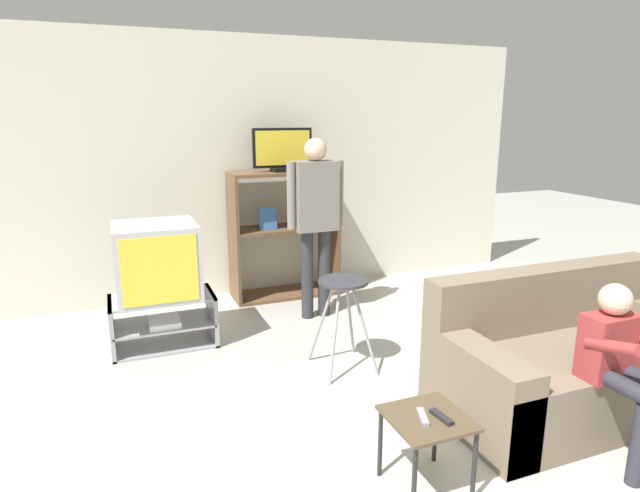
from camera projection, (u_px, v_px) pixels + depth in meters
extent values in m
cube|color=silver|center=(241.00, 169.00, 5.43)|extent=(6.40, 0.06, 2.60)
cube|color=#939399|center=(165.00, 344.00, 4.37)|extent=(0.81, 0.44, 0.02)
cube|color=#939399|center=(164.00, 323.00, 4.33)|extent=(0.78, 0.44, 0.02)
cube|color=#939399|center=(162.00, 297.00, 4.28)|extent=(0.81, 0.44, 0.02)
cube|color=#939399|center=(112.00, 328.00, 4.19)|extent=(0.03, 0.44, 0.42)
cube|color=#939399|center=(212.00, 315.00, 4.46)|extent=(0.03, 0.44, 0.42)
cube|color=white|center=(164.00, 322.00, 4.27)|extent=(0.24, 0.28, 0.05)
cube|color=#B2B2B7|center=(157.00, 261.00, 4.20)|extent=(0.63, 0.58, 0.59)
cube|color=yellow|center=(160.00, 271.00, 3.94)|extent=(0.55, 0.01, 0.51)
cube|color=brown|center=(234.00, 239.00, 5.27)|extent=(0.03, 0.43, 1.29)
cube|color=brown|center=(332.00, 231.00, 5.64)|extent=(0.03, 0.43, 1.29)
cube|color=brown|center=(285.00, 293.00, 5.60)|extent=(1.02, 0.43, 0.03)
cube|color=brown|center=(284.00, 228.00, 5.44)|extent=(1.02, 0.43, 0.03)
cube|color=brown|center=(283.00, 173.00, 5.30)|extent=(1.02, 0.43, 0.03)
cube|color=#3870B7|center=(268.00, 219.00, 5.28)|extent=(0.18, 0.04, 0.22)
cube|color=black|center=(283.00, 169.00, 5.27)|extent=(0.21, 0.20, 0.04)
cube|color=black|center=(282.00, 148.00, 5.22)|extent=(0.60, 0.04, 0.38)
cube|color=yellow|center=(283.00, 148.00, 5.20)|extent=(0.55, 0.01, 0.33)
cylinder|color=#99999E|center=(335.00, 335.00, 3.76)|extent=(0.17, 0.18, 0.67)
cylinder|color=#99999E|center=(365.00, 330.00, 3.84)|extent=(0.17, 0.18, 0.67)
cylinder|color=#99999E|center=(321.00, 322.00, 3.99)|extent=(0.17, 0.18, 0.67)
cylinder|color=#99999E|center=(350.00, 318.00, 4.07)|extent=(0.17, 0.18, 0.67)
cylinder|color=#333338|center=(343.00, 281.00, 3.83)|extent=(0.36, 0.36, 0.02)
cube|color=brown|center=(428.00, 418.00, 2.61)|extent=(0.38, 0.38, 0.02)
cylinder|color=black|center=(414.00, 483.00, 2.45)|extent=(0.02, 0.02, 0.38)
cylinder|color=black|center=(474.00, 466.00, 2.57)|extent=(0.02, 0.02, 0.38)
cylinder|color=black|center=(380.00, 443.00, 2.75)|extent=(0.02, 0.02, 0.38)
cylinder|color=black|center=(435.00, 429.00, 2.87)|extent=(0.02, 0.02, 0.38)
cube|color=#232328|center=(442.00, 417.00, 2.59)|extent=(0.05, 0.15, 0.02)
cube|color=gray|center=(423.00, 417.00, 2.59)|extent=(0.08, 0.15, 0.02)
cube|color=#756651|center=(578.00, 376.00, 3.39)|extent=(1.81, 0.85, 0.44)
cube|color=#756651|center=(546.00, 297.00, 3.59)|extent=(1.81, 0.20, 0.41)
cube|color=#756651|center=(475.00, 390.00, 3.10)|extent=(0.22, 0.85, 0.56)
cylinder|color=#2D2D33|center=(307.00, 275.00, 4.88)|extent=(0.11, 0.11, 0.82)
cylinder|color=#2D2D33|center=(324.00, 273.00, 4.94)|extent=(0.11, 0.11, 0.82)
cube|color=gray|center=(316.00, 196.00, 4.74)|extent=(0.38, 0.20, 0.62)
cylinder|color=gray|center=(291.00, 196.00, 4.66)|extent=(0.08, 0.08, 0.59)
cylinder|color=gray|center=(339.00, 193.00, 4.82)|extent=(0.08, 0.08, 0.59)
sphere|color=beige|center=(315.00, 149.00, 4.64)|extent=(0.20, 0.20, 0.20)
cylinder|color=#2D2D38|center=(639.00, 445.00, 2.68)|extent=(0.08, 0.08, 0.44)
cylinder|color=#2D2D38|center=(620.00, 384.00, 2.75)|extent=(0.09, 0.30, 0.09)
cylinder|color=#2D2D38|center=(640.00, 379.00, 2.81)|extent=(0.09, 0.30, 0.09)
cube|color=#993333|center=(609.00, 346.00, 2.88)|extent=(0.30, 0.17, 0.36)
cylinder|color=#993333|center=(613.00, 347.00, 2.70)|extent=(0.06, 0.31, 0.14)
sphere|color=beige|center=(615.00, 299.00, 2.82)|extent=(0.17, 0.17, 0.17)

